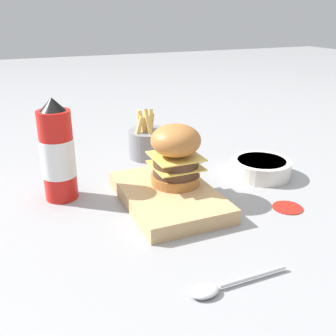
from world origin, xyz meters
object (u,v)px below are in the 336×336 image
Objects in this scene: burger at (176,154)px; side_bowl at (261,167)px; serving_board at (168,196)px; fries_basket at (149,143)px; ketchup_bottle at (58,154)px; spoon at (216,288)px.

burger is 0.26m from side_bowl.
serving_board is 0.30m from fries_basket.
side_bowl is (0.07, 0.49, -0.08)m from ketchup_bottle.
burger is 0.81× the size of spoon.
fries_basket is 0.33m from side_bowl.
burger is at bearing 129.57° from serving_board.
side_bowl is 0.89× the size of spoon.
burger is 0.26m from ketchup_bottle.
side_bowl is at bearing 95.67° from burger.
burger is (-0.02, 0.03, 0.09)m from serving_board.
side_bowl is (-0.02, 0.25, -0.08)m from burger.
side_bowl reaches higher than spoon.
ketchup_bottle is 1.53× the size of side_bowl.
serving_board is at bearing 60.75° from ketchup_bottle.
burger is at bearing -7.70° from fries_basket.
burger is at bearing -103.68° from spoon.
serving_board is at bearing -50.43° from burger.
ketchup_bottle is at bearing -111.64° from burger.
spoon is (0.59, -0.11, -0.04)m from fries_basket.
spoon is (0.42, 0.16, -0.10)m from ketchup_bottle.
fries_basket is 0.60m from spoon.
burger is 0.91× the size of side_bowl.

